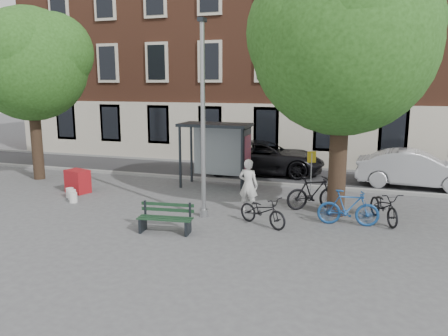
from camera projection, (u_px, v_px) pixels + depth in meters
ground at (204, 216)px, 14.02m from camera, size 90.00×90.00×0.00m
road at (256, 174)px, 20.55m from camera, size 40.00×4.00×0.01m
curb_near at (245, 182)px, 18.67m from camera, size 40.00×0.25×0.12m
curb_far at (266, 165)px, 22.41m from camera, size 40.00×0.25×0.12m
building_row at (283, 33)px, 24.82m from camera, size 30.00×8.00×14.00m
lamppost at (203, 130)px, 13.49m from camera, size 0.28×0.35×6.11m
tree_right at (344, 35)px, 13.02m from camera, size 5.76×5.60×8.20m
tree_left at (28, 59)px, 18.46m from camera, size 5.18×4.86×7.40m
bus_shelter at (225, 141)px, 17.67m from camera, size 2.85×1.45×2.62m
painter at (248, 185)px, 14.42m from camera, size 0.68×0.48×1.78m
bench at (166, 220)px, 12.47m from camera, size 1.63×0.71×0.81m
bike_a at (263, 211)px, 13.02m from camera, size 1.83×1.35×0.92m
bike_b at (348, 208)px, 13.05m from camera, size 1.85×0.67×1.09m
bike_c at (384, 206)px, 13.39m from camera, size 1.33×1.98×0.98m
bike_d at (314, 193)px, 14.73m from camera, size 1.92×1.43×1.15m
car_dark at (264, 157)px, 20.55m from camera, size 5.84×3.22×1.55m
car_silver at (415, 169)px, 17.83m from camera, size 4.70×1.85×1.52m
red_stand at (78, 181)px, 17.00m from camera, size 1.04×0.84×0.90m
bucket_a at (73, 198)px, 15.62m from camera, size 0.35×0.35×0.36m
bucket_b at (70, 193)px, 16.32m from camera, size 0.33×0.33×0.36m
bucket_c at (72, 195)px, 16.05m from camera, size 0.33×0.33×0.36m
notice_sign at (311, 166)px, 15.70m from camera, size 0.30×0.15×1.81m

